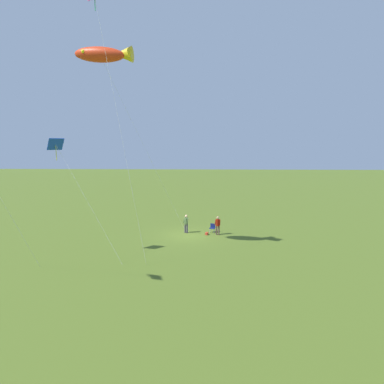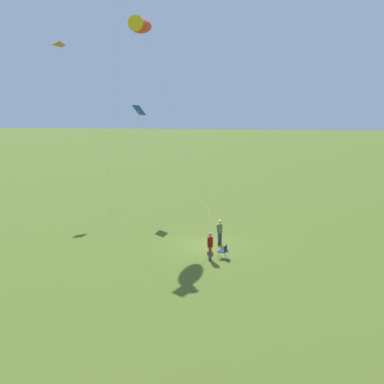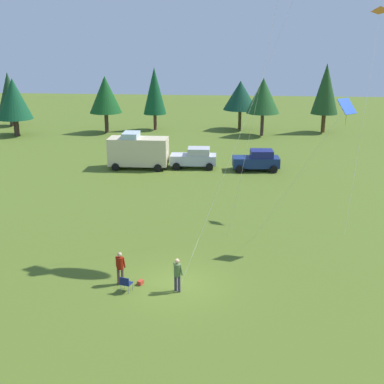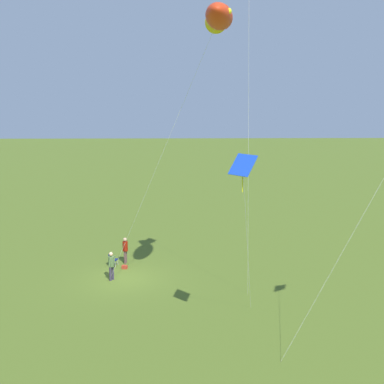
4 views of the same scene
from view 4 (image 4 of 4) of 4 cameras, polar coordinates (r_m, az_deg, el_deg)
name	(u,v)px [view 4 (image 4 of 4)]	position (r m, az deg, el deg)	size (l,w,h in m)	color
ground_plane	(123,279)	(32.71, -7.37, -9.19)	(160.00, 160.00, 0.00)	#4E6320
person_kite_flyer	(111,264)	(32.31, -8.60, -7.58)	(0.56, 0.49, 1.74)	#3A324A
folding_chair	(112,259)	(34.88, -8.53, -7.03)	(0.60, 0.60, 0.82)	navy
person_spectator	(125,248)	(35.03, -7.13, -5.99)	(0.55, 0.40, 1.74)	brown
backpack_on_grass	(125,267)	(34.37, -7.21, -7.94)	(0.32, 0.22, 0.22)	#BA3621
kite_large_fish	(219,18)	(25.18, 2.85, 18.05)	(7.55, 6.87, 15.05)	red
kite_diamond_blue	(243,169)	(21.98, 5.46, 2.42)	(5.32, 1.72, 8.70)	blue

